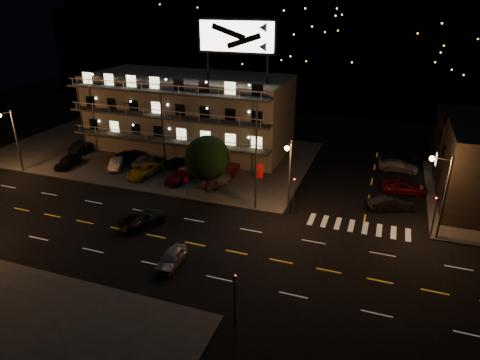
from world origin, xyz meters
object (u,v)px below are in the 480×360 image
(lot_car_7, at_px, (146,160))
(side_car_0, at_px, (391,203))
(tree, at_px, (207,159))
(road_car_east, at_px, (171,258))
(lot_car_4, at_px, (216,180))
(road_car_west, at_px, (143,219))
(lot_car_2, at_px, (144,170))

(lot_car_7, height_order, side_car_0, side_car_0)
(tree, distance_m, side_car_0, 20.06)
(tree, relative_size, road_car_east, 1.69)
(tree, xyz_separation_m, lot_car_4, (0.23, 1.91, -3.22))
(lot_car_7, bearing_deg, road_car_west, 125.43)
(lot_car_4, xyz_separation_m, lot_car_7, (-11.23, 2.94, -0.01))
(lot_car_7, xyz_separation_m, side_car_0, (30.63, -2.34, -0.03))
(road_car_east, distance_m, road_car_west, 7.78)
(side_car_0, xyz_separation_m, road_car_west, (-22.59, -11.49, -0.08))
(lot_car_2, relative_size, side_car_0, 1.08)
(tree, xyz_separation_m, road_car_west, (-2.96, -8.97, -3.35))
(side_car_0, distance_m, road_car_east, 23.60)
(tree, xyz_separation_m, road_car_east, (2.88, -14.10, -3.37))
(lot_car_7, height_order, road_car_west, lot_car_7)
(road_car_east, xyz_separation_m, road_car_west, (-5.84, 5.13, 0.02))
(lot_car_7, bearing_deg, lot_car_2, 122.49)
(lot_car_2, distance_m, road_car_east, 19.89)
(road_car_east, bearing_deg, road_car_west, 136.84)
(lot_car_4, distance_m, road_car_west, 11.34)
(tree, bearing_deg, road_car_west, -108.26)
(lot_car_4, distance_m, lot_car_7, 11.61)
(tree, xyz_separation_m, side_car_0, (19.63, 2.52, -3.27))
(lot_car_2, height_order, lot_car_7, lot_car_2)
(road_car_east, bearing_deg, lot_car_4, 97.54)
(tree, bearing_deg, lot_car_2, 170.25)
(tree, distance_m, road_car_east, 14.79)
(road_car_east, relative_size, road_car_west, 0.79)
(lot_car_4, bearing_deg, road_car_east, -56.47)
(lot_car_2, height_order, side_car_0, lot_car_2)
(tree, relative_size, road_car_west, 1.33)
(tree, distance_m, lot_car_2, 9.98)
(road_car_east, height_order, road_car_west, road_car_west)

